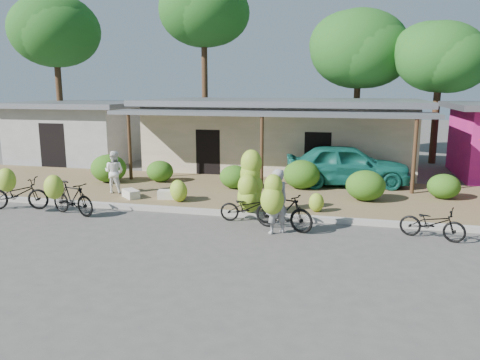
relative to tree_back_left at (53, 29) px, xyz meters
The scene contains 28 objects.
ground 20.28m from the tree_back_left, 43.77° to the right, with size 100.00×100.00×0.00m, color #4B4946.
sidewalk 17.44m from the tree_back_left, 30.66° to the right, with size 60.00×6.00×0.12m, color olive.
curb 19.02m from the tree_back_left, 39.07° to the right, with size 60.00×0.25×0.15m, color #A8A399.
shop_main 14.90m from the tree_back_left, ahead, with size 13.00×8.50×3.35m.
shop_grey 6.55m from the tree_back_left, 38.29° to the right, with size 7.00×6.00×3.15m.
tree_back_left is the anchor object (origin of this frame).
tree_far_center 8.64m from the tree_back_left, 20.56° to the left, with size 5.42×5.32×10.50m.
tree_center_right 17.39m from the tree_back_left, 11.63° to the left, with size 5.60×5.51×8.25m.
tree_near_right 21.12m from the tree_back_left, ahead, with size 4.60×4.43×7.24m.
hedge_0 12.59m from the tree_back_left, 46.02° to the right, with size 1.46×1.31×1.13m, color #245914.
hedge_1 13.62m from the tree_back_left, 37.14° to the right, with size 1.11×1.00×0.87m, color #245914.
hedge_2 16.32m from the tree_back_left, 31.11° to the right, with size 1.14×1.03×0.89m, color #245914.
hedge_3 18.08m from the tree_back_left, 25.07° to the right, with size 1.40×1.26×1.10m, color #245914.
hedge_4 20.64m from the tree_back_left, 25.91° to the right, with size 1.33×1.20×1.04m, color #245914.
hedge_5 22.63m from the tree_back_left, 20.59° to the right, with size 1.11×1.00×0.86m, color #245914.
bike_far_left 15.26m from the tree_back_left, 61.38° to the right, with size 2.11×1.47×1.48m.
bike_left 16.42m from the tree_back_left, 54.82° to the right, with size 1.84×1.36×1.38m.
bike_center 19.23m from the tree_back_left, 38.68° to the right, with size 1.67×1.18×2.10m.
bike_right 20.69m from the tree_back_left, 38.98° to the right, with size 1.86×1.42×1.69m.
bike_far_right 23.69m from the tree_back_left, 32.03° to the right, with size 1.75×1.05×0.87m.
loose_banana_a 16.57m from the tree_back_left, 41.40° to the right, with size 0.56×0.48×0.71m, color #98BC2F.
loose_banana_b 16.79m from the tree_back_left, 41.73° to the right, with size 0.58×0.49×0.73m, color #98BC2F.
loose_banana_c 20.35m from the tree_back_left, 32.97° to the right, with size 0.47×0.40×0.59m, color #98BC2F.
sack_near 16.36m from the tree_back_left, 41.89° to the right, with size 0.85×0.40×0.30m, color silver.
sack_far 15.57m from the tree_back_left, 46.34° to the right, with size 0.75×0.38×0.28m, color silver.
vendor 20.67m from the tree_back_left, 39.52° to the right, with size 0.65×0.43×1.80m, color gray.
bystander 14.32m from the tree_back_left, 47.50° to the right, with size 0.75×0.59×1.55m, color white.
teal_van 19.05m from the tree_back_left, 19.87° to the right, with size 1.93×4.81×1.64m, color #166659.
Camera 1 is at (3.46, -11.58, 3.93)m, focal length 35.00 mm.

